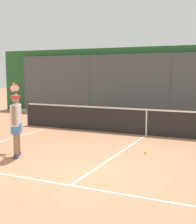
{
  "coord_description": "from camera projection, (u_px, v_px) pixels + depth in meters",
  "views": [
    {
      "loc": [
        -3.02,
        6.39,
        2.27
      ],
      "look_at": [
        0.96,
        -2.4,
        1.05
      ],
      "focal_mm": 50.15,
      "sensor_mm": 36.0,
      "label": 1
    }
  ],
  "objects": [
    {
      "name": "court_line_markings",
      "position": [
        63.0,
        190.0,
        6.07
      ],
      "size": [
        8.23,
        10.25,
        0.01
      ],
      "color": "white",
      "rests_on": "ground"
    },
    {
      "name": "tennis_net",
      "position": [
        146.0,
        122.0,
        11.34
      ],
      "size": [
        10.58,
        0.09,
        1.07
      ],
      "color": "#2D2D2D",
      "rests_on": "ground"
    },
    {
      "name": "tennis_ball_by_sideline",
      "position": [
        145.0,
        152.0,
        8.82
      ],
      "size": [
        0.07,
        0.07,
        0.07
      ],
      "primitive_type": "sphere",
      "color": "#C1D138",
      "rests_on": "ground"
    },
    {
      "name": "ground_plane",
      "position": [
        93.0,
        170.0,
        7.29
      ],
      "size": [
        60.0,
        60.0,
        0.0
      ],
      "primitive_type": "plane",
      "color": "#B27551"
    },
    {
      "name": "fence_backdrop",
      "position": [
        173.0,
        83.0,
        15.46
      ],
      "size": [
        20.13,
        1.37,
        3.54
      ],
      "color": "#474C51",
      "rests_on": "ground"
    },
    {
      "name": "tennis_player",
      "position": [
        16.0,
        121.0,
        8.4
      ],
      "size": [
        0.94,
        1.14,
        1.97
      ],
      "rotation": [
        0.0,
        0.0,
        -1.08
      ],
      "color": "navy",
      "rests_on": "ground"
    }
  ]
}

